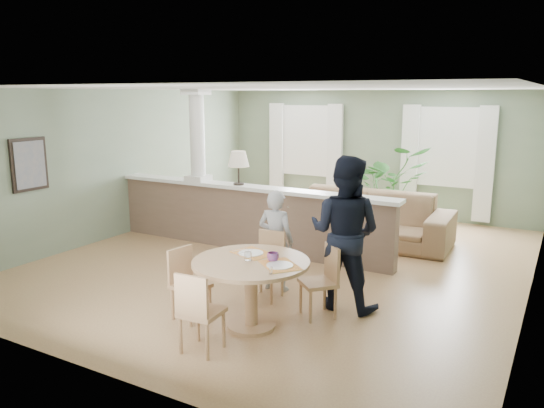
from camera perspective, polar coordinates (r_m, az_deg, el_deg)
The scene contains 12 objects.
ground at distance 8.57m, azimuth 1.70°, elevation -6.03°, with size 8.00×8.00×0.00m, color tan.
room_shell at distance 8.77m, azimuth 3.52°, elevation 6.47°, with size 7.02×8.02×2.71m.
pony_wall at distance 9.03m, azimuth -3.22°, elevation -0.47°, with size 5.32×0.38×2.70m.
sofa at distance 9.62m, azimuth 9.70°, elevation -1.42°, with size 3.09×1.21×0.90m, color brown.
houseplant at distance 10.74m, azimuth 12.46°, elevation 1.88°, with size 1.49×1.29×1.65m, color #2E6628.
dining_table at distance 5.99m, azimuth -2.18°, elevation -7.58°, with size 1.32×1.32×0.90m.
chair_far_boy at distance 6.94m, azimuth -0.41°, elevation -6.19°, with size 0.41×0.41×0.87m.
chair_far_man at distance 6.38m, azimuth 5.55°, elevation -7.89°, with size 0.55×0.55×0.86m.
chair_near at distance 5.52m, azimuth -7.98°, elevation -11.15°, with size 0.42×0.42×0.87m.
chair_side at distance 6.38m, azimuth -9.16°, elevation -8.08°, with size 0.44×0.44×0.85m.
child_person at distance 7.12m, azimuth 0.42°, elevation -3.95°, with size 0.50×0.33×1.38m, color #9D9EA2.
man_person at distance 6.54m, azimuth 7.83°, elevation -3.10°, with size 0.93×0.72×1.90m, color black.
Camera 1 is at (3.79, -7.23, 2.62)m, focal length 35.00 mm.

